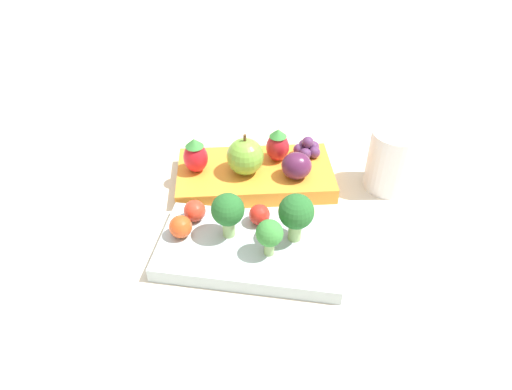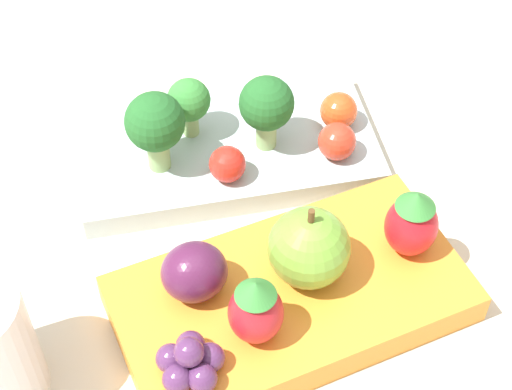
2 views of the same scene
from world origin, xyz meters
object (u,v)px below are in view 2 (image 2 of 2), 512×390
Objects in this scene: bento_box_savoury at (226,148)px; bento_box_fruit at (291,299)px; cherry_tomato_2 at (337,141)px; broccoli_floret_1 at (155,124)px; cherry_tomato_1 at (226,165)px; strawberry_1 at (256,310)px; grape_cluster at (190,362)px; broccoli_floret_0 at (267,106)px; plum at (194,272)px; broccoli_floret_2 at (189,102)px; apple at (309,248)px; strawberry_0 at (412,223)px; cherry_tomato_0 at (339,111)px.

bento_box_fruit reaches higher than bento_box_savoury.
bento_box_savoury is 8.44× the size of cherry_tomato_2.
broccoli_floret_1 is 2.32× the size of cherry_tomato_2.
cherry_tomato_2 is (0.08, -0.01, 0.00)m from cherry_tomato_1.
bento_box_savoury is 0.07m from broccoli_floret_1.
strawberry_1 is (0.02, -0.15, -0.01)m from broccoli_floret_1.
broccoli_floret_1 is at bearing 80.78° from grape_cluster.
broccoli_floret_0 is 0.13m from plum.
strawberry_1 is 1.23× the size of plum.
plum is (-0.04, -0.13, -0.01)m from broccoli_floret_2.
grape_cluster is at bearing -137.57° from cherry_tomato_2.
grape_cluster is at bearing -106.67° from broccoli_floret_2.
apple reaches higher than strawberry_0.
plum reaches higher than grape_cluster.
plum is at bearing 174.36° from strawberry_0.
bento_box_savoury is 5.61× the size of plum.
apple is at bearing 29.68° from bento_box_fruit.
plum is at bearing -115.88° from bento_box_savoury.
grape_cluster is (-0.02, -0.05, -0.01)m from plum.
bento_box_savoury is at bearing 72.50° from cherry_tomato_1.
cherry_tomato_1 is at bearing -78.74° from broccoli_floret_2.
broccoli_floret_0 is 2.30× the size of cherry_tomato_1.
broccoli_floret_1 is 1.54× the size of plum.
bento_box_fruit is 5.50× the size of plum.
apple reaches higher than broccoli_floret_1.
strawberry_1 is (-0.11, -0.15, 0.01)m from cherry_tomato_0.
apple reaches higher than cherry_tomato_2.
broccoli_floret_0 is 0.05m from cherry_tomato_2.
apple is 1.47× the size of plum.
broccoli_floret_0 reaches higher than cherry_tomato_0.
broccoli_floret_1 is at bearing 85.98° from plum.
broccoli_floret_0 reaches higher than grape_cluster.
strawberry_1 is at bearing -83.95° from broccoli_floret_1.
bento_box_fruit is 0.15m from cherry_tomato_0.
broccoli_floret_2 is at bearing 85.60° from strawberry_1.
strawberry_1 is at bearing -100.56° from cherry_tomato_1.
cherry_tomato_0 is (0.13, -0.00, -0.03)m from broccoli_floret_1.
broccoli_floret_0 reaches higher than strawberry_1.
strawberry_0 is (-0.00, -0.12, 0.02)m from cherry_tomato_0.
strawberry_0 reaches higher than grape_cluster.
cherry_tomato_1 is (0.04, -0.03, -0.03)m from broccoli_floret_1.
broccoli_floret_2 is 0.79× the size of apple.
broccoli_floret_1 is at bearing 176.06° from broccoli_floret_0.
apple reaches higher than cherry_tomato_1.
cherry_tomato_0 is 0.19m from strawberry_1.
bento_box_savoury is 0.04m from cherry_tomato_1.
broccoli_floret_0 is at bearing 112.92° from strawberry_0.
bento_box_savoury is at bearing 88.50° from bento_box_fruit.
broccoli_floret_2 is (0.03, 0.02, -0.01)m from broccoli_floret_1.
broccoli_floret_1 is (-0.05, 0.13, 0.05)m from bento_box_fruit.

